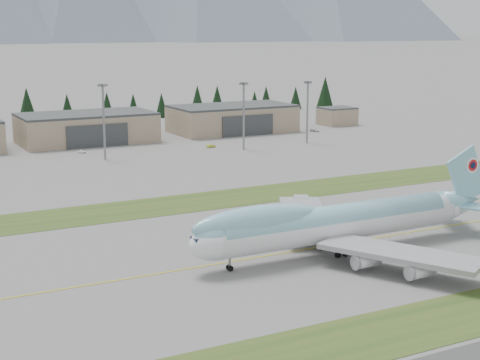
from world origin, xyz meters
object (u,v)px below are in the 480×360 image
boeing_747_freighter (337,222)px  service_vehicle_c (314,132)px  service_vehicle_b (211,147)px  hangar_right (232,118)px  hangar_center (87,128)px  service_vehicle_a (82,153)px

boeing_747_freighter → service_vehicle_c: size_ratio=15.60×
service_vehicle_c → service_vehicle_b: bearing=-177.7°
boeing_747_freighter → service_vehicle_c: 163.92m
hangar_right → service_vehicle_c: size_ratio=11.12×
boeing_747_freighter → hangar_center: size_ratio=1.40×
hangar_center → hangar_right: bearing=0.0°
hangar_center → service_vehicle_a: 24.60m
hangar_right → service_vehicle_b: (-25.08, -32.25, -5.39)m
boeing_747_freighter → service_vehicle_c: bearing=57.9°
hangar_center → service_vehicle_c: 90.90m
boeing_747_freighter → hangar_right: bearing=69.5°
hangar_right → service_vehicle_b: 41.21m
boeing_747_freighter → service_vehicle_b: size_ratio=19.21×
service_vehicle_c → service_vehicle_a: bearing=169.3°
service_vehicle_b → service_vehicle_a: bearing=72.7°
hangar_right → service_vehicle_a: hangar_right is taller
boeing_747_freighter → hangar_right: 164.61m
hangar_center → service_vehicle_a: size_ratio=15.66×
hangar_center → service_vehicle_c: size_ratio=11.12×
service_vehicle_b → service_vehicle_c: 57.03m
hangar_right → service_vehicle_b: hangar_right is taller
service_vehicle_b → service_vehicle_c: (54.50, 16.81, 0.00)m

